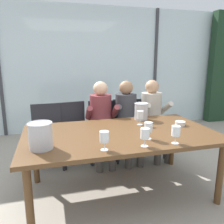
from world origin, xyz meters
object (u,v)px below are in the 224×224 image
object	(u,v)px
chair_left_of_center	(73,127)
ice_bucket_primary	(141,111)
chair_near_window_right	(148,122)
person_maroon_top	(102,117)
person_charcoal_jacket	(127,115)
wine_glass_by_left_taster	(140,115)
dining_table	(120,138)
chair_near_curtain	(47,130)
wine_glass_spare_empty	(148,128)
chair_right_of_center	(127,123)
person_beige_jumper	(153,114)
tasting_bowl	(180,123)
wine_glass_near_bucket	(176,132)
wine_glass_by_right_taster	(145,134)
chair_center	(103,125)
wine_glass_center_pour	(104,138)
ice_bucket_secondary	(41,135)

from	to	relation	value
chair_left_of_center	ice_bucket_primary	distance (m)	1.08
chair_near_window_right	person_maroon_top	xyz separation A→B (m)	(-0.80, -0.13, 0.17)
person_charcoal_jacket	wine_glass_by_left_taster	bearing A→B (deg)	-96.07
dining_table	chair_near_curtain	size ratio (longest dim) A/B	2.36
dining_table	wine_glass_spare_empty	xyz separation A→B (m)	(0.20, -0.28, 0.18)
chair_near_curtain	chair_right_of_center	size ratio (longest dim) A/B	1.00
chair_near_curtain	person_beige_jumper	world-z (taller)	person_beige_jumper
wine_glass_spare_empty	tasting_bowl	bearing A→B (deg)	30.59
chair_left_of_center	wine_glass_spare_empty	size ratio (longest dim) A/B	5.11
dining_table	person_maroon_top	world-z (taller)	person_maroon_top
person_charcoal_jacket	wine_glass_spare_empty	size ratio (longest dim) A/B	6.94
wine_glass_spare_empty	wine_glass_by_left_taster	bearing A→B (deg)	77.00
wine_glass_near_bucket	tasting_bowl	bearing A→B (deg)	54.21
tasting_bowl	wine_glass_by_left_taster	bearing A→B (deg)	161.15
chair_near_curtain	person_beige_jumper	bearing A→B (deg)	-5.58
chair_near_curtain	wine_glass_by_right_taster	bearing A→B (deg)	-59.67
chair_center	wine_glass_center_pour	world-z (taller)	wine_glass_center_pour
tasting_bowl	wine_glass_center_pour	distance (m)	1.19
chair_near_window_right	wine_glass_by_right_taster	world-z (taller)	wine_glass_by_right_taster
wine_glass_center_pour	person_charcoal_jacket	bearing A→B (deg)	62.79
chair_left_of_center	wine_glass_near_bucket	size ratio (longest dim) A/B	5.11
wine_glass_center_pour	wine_glass_by_right_taster	xyz separation A→B (m)	(0.38, -0.01, 0.00)
dining_table	person_charcoal_jacket	xyz separation A→B (m)	(0.38, 0.86, 0.02)
person_beige_jumper	wine_glass_near_bucket	xyz separation A→B (m)	(-0.41, -1.33, 0.16)
wine_glass_center_pour	chair_near_window_right	bearing A→B (deg)	53.21
chair_near_curtain	person_charcoal_jacket	bearing A→B (deg)	-7.21
person_maroon_top	chair_near_curtain	bearing A→B (deg)	174.37
wine_glass_center_pour	wine_glass_near_bucket	bearing A→B (deg)	-1.71
chair_near_curtain	chair_near_window_right	size ratio (longest dim) A/B	1.00
chair_left_of_center	wine_glass_by_left_taster	xyz separation A→B (m)	(0.74, -0.81, 0.33)
person_maroon_top	person_beige_jumper	xyz separation A→B (m)	(0.83, 0.00, 0.00)
chair_left_of_center	wine_glass_by_right_taster	distance (m)	1.61
person_charcoal_jacket	ice_bucket_secondary	bearing A→B (deg)	-137.56
wine_glass_spare_empty	wine_glass_by_right_taster	bearing A→B (deg)	-123.02
ice_bucket_secondary	chair_center	bearing A→B (deg)	55.87
chair_left_of_center	tasting_bowl	size ratio (longest dim) A/B	7.30
chair_near_window_right	wine_glass_by_left_taster	size ratio (longest dim) A/B	5.11
dining_table	tasting_bowl	bearing A→B (deg)	4.28
ice_bucket_primary	tasting_bowl	size ratio (longest dim) A/B	1.83
chair_near_curtain	person_charcoal_jacket	world-z (taller)	person_charcoal_jacket
wine_glass_center_pour	person_maroon_top	bearing A→B (deg)	78.23
chair_near_window_right	chair_left_of_center	bearing A→B (deg)	-175.92
person_charcoal_jacket	tasting_bowl	bearing A→B (deg)	-63.97
ice_bucket_secondary	person_maroon_top	bearing A→B (deg)	54.14
chair_left_of_center	chair_center	distance (m)	0.45
ice_bucket_secondary	wine_glass_by_right_taster	size ratio (longest dim) A/B	1.39
wine_glass_spare_empty	person_maroon_top	bearing A→B (deg)	100.91
dining_table	chair_near_curtain	distance (m)	1.28
chair_near_window_right	ice_bucket_secondary	bearing A→B (deg)	-136.26
wine_glass_center_pour	tasting_bowl	bearing A→B (deg)	25.31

